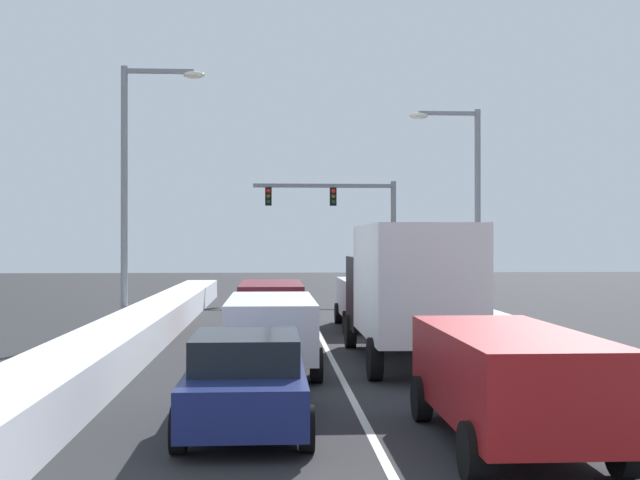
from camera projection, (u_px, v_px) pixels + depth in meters
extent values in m
plane|color=#28282B|center=(332.00, 360.00, 20.29)|extent=(120.00, 120.00, 0.00)
cube|color=silver|center=(323.00, 342.00, 23.98)|extent=(0.14, 40.72, 0.01)
cube|color=white|center=(499.00, 330.00, 24.30)|extent=(1.79, 40.72, 0.63)
cube|color=white|center=(142.00, 328.00, 23.67)|extent=(1.60, 40.72, 0.92)
cube|color=maroon|center=(508.00, 374.00, 11.73)|extent=(1.95, 4.90, 1.25)
cube|color=black|center=(569.00, 383.00, 9.32)|extent=(1.56, 0.06, 0.55)
cube|color=red|center=(503.00, 417.00, 9.29)|extent=(0.20, 0.08, 0.28)
cube|color=red|center=(635.00, 415.00, 9.38)|extent=(0.20, 0.08, 0.28)
cylinder|color=black|center=(422.00, 398.00, 13.37)|extent=(0.25, 0.74, 0.74)
cylinder|color=black|center=(535.00, 397.00, 13.48)|extent=(0.25, 0.74, 0.74)
cylinder|color=black|center=(472.00, 451.00, 9.97)|extent=(0.25, 0.74, 0.74)
cylinder|color=black|center=(624.00, 449.00, 10.08)|extent=(0.25, 0.74, 0.74)
cube|color=black|center=(392.00, 293.00, 22.45)|extent=(2.35, 2.20, 2.00)
cube|color=silver|center=(415.00, 281.00, 18.86)|extent=(2.35, 5.00, 2.60)
cylinder|color=black|center=(350.00, 331.00, 22.68)|extent=(0.28, 0.92, 0.92)
cylinder|color=black|center=(430.00, 331.00, 22.81)|extent=(0.28, 0.92, 0.92)
cylinder|color=black|center=(375.00, 359.00, 17.29)|extent=(0.28, 0.92, 0.92)
cylinder|color=black|center=(479.00, 358.00, 17.42)|extent=(0.28, 0.92, 0.92)
cube|color=#B7BABF|center=(370.00, 298.00, 27.97)|extent=(1.95, 4.90, 1.25)
cube|color=black|center=(379.00, 294.00, 25.57)|extent=(1.56, 0.06, 0.55)
cube|color=red|center=(355.00, 306.00, 25.53)|extent=(0.20, 0.08, 0.28)
cube|color=red|center=(404.00, 306.00, 25.62)|extent=(0.20, 0.08, 0.28)
cylinder|color=black|center=(338.00, 313.00, 29.61)|extent=(0.25, 0.74, 0.74)
cylinder|color=black|center=(390.00, 313.00, 29.72)|extent=(0.25, 0.74, 0.74)
cylinder|color=black|center=(347.00, 322.00, 26.21)|extent=(0.25, 0.74, 0.74)
cylinder|color=black|center=(405.00, 322.00, 26.33)|extent=(0.25, 0.74, 0.74)
cube|color=navy|center=(246.00, 388.00, 12.86)|extent=(1.82, 4.50, 0.70)
cube|color=black|center=(246.00, 351.00, 12.71)|extent=(1.64, 2.20, 0.55)
cube|color=red|center=(188.00, 410.00, 10.63)|extent=(0.24, 0.08, 0.14)
cube|color=red|center=(293.00, 408.00, 10.71)|extent=(0.24, 0.08, 0.14)
cylinder|color=black|center=(199.00, 390.00, 14.36)|extent=(0.22, 0.66, 0.66)
cylinder|color=black|center=(299.00, 389.00, 14.46)|extent=(0.22, 0.66, 0.66)
cylinder|color=black|center=(179.00, 430.00, 11.26)|extent=(0.22, 0.66, 0.66)
cylinder|color=black|center=(306.00, 429.00, 11.37)|extent=(0.22, 0.66, 0.66)
cube|color=silver|center=(271.00, 325.00, 18.63)|extent=(1.95, 4.90, 1.25)
cube|color=black|center=(271.00, 324.00, 16.23)|extent=(1.56, 0.06, 0.55)
cube|color=red|center=(232.00, 343.00, 16.19)|extent=(0.20, 0.08, 0.28)
cube|color=red|center=(310.00, 342.00, 16.28)|extent=(0.20, 0.08, 0.28)
cylinder|color=black|center=(233.00, 345.00, 20.27)|extent=(0.25, 0.74, 0.74)
cylinder|color=black|center=(309.00, 345.00, 20.39)|extent=(0.25, 0.74, 0.74)
cylinder|color=black|center=(225.00, 366.00, 16.88)|extent=(0.25, 0.74, 0.74)
cylinder|color=black|center=(316.00, 365.00, 16.99)|extent=(0.25, 0.74, 0.74)
cube|color=maroon|center=(271.00, 302.00, 25.78)|extent=(1.95, 4.90, 1.25)
cube|color=black|center=(271.00, 299.00, 23.38)|extent=(1.56, 0.06, 0.55)
cube|color=red|center=(244.00, 312.00, 23.34)|extent=(0.20, 0.08, 0.28)
cube|color=red|center=(298.00, 312.00, 23.43)|extent=(0.20, 0.08, 0.28)
cylinder|color=black|center=(243.00, 319.00, 27.42)|extent=(0.25, 0.74, 0.74)
cylinder|color=black|center=(299.00, 318.00, 27.53)|extent=(0.25, 0.74, 0.74)
cylinder|color=black|center=(239.00, 329.00, 24.03)|extent=(0.25, 0.74, 0.74)
cylinder|color=black|center=(303.00, 329.00, 24.14)|extent=(0.25, 0.74, 0.74)
cylinder|color=slate|center=(393.00, 240.00, 42.76)|extent=(0.28, 0.28, 6.20)
cube|color=slate|center=(324.00, 186.00, 42.55)|extent=(7.40, 0.20, 0.20)
cube|color=black|center=(333.00, 197.00, 42.58)|extent=(0.34, 0.34, 0.95)
sphere|color=red|center=(333.00, 191.00, 42.39)|extent=(0.22, 0.22, 0.22)
sphere|color=#593F0C|center=(333.00, 196.00, 42.39)|extent=(0.22, 0.22, 0.22)
sphere|color=#0C3819|center=(333.00, 202.00, 42.39)|extent=(0.22, 0.22, 0.22)
cube|color=black|center=(268.00, 196.00, 42.38)|extent=(0.34, 0.34, 0.95)
sphere|color=red|center=(268.00, 191.00, 42.19)|extent=(0.22, 0.22, 0.22)
sphere|color=#593F0C|center=(268.00, 196.00, 42.19)|extent=(0.22, 0.22, 0.22)
sphere|color=#0C3819|center=(268.00, 202.00, 42.19)|extent=(0.22, 0.22, 0.22)
cylinder|color=gray|center=(478.00, 216.00, 29.90)|extent=(0.22, 0.22, 7.87)
cube|color=gray|center=(448.00, 113.00, 29.85)|extent=(2.20, 0.14, 0.14)
ellipsoid|color=#EAE5C6|center=(419.00, 116.00, 29.78)|extent=(0.70, 0.36, 0.24)
cylinder|color=gray|center=(124.00, 201.00, 25.77)|extent=(0.22, 0.22, 8.58)
cube|color=gray|center=(159.00, 71.00, 25.85)|extent=(2.20, 0.14, 0.14)
ellipsoid|color=#EAE5C6|center=(194.00, 75.00, 25.92)|extent=(0.70, 0.36, 0.24)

